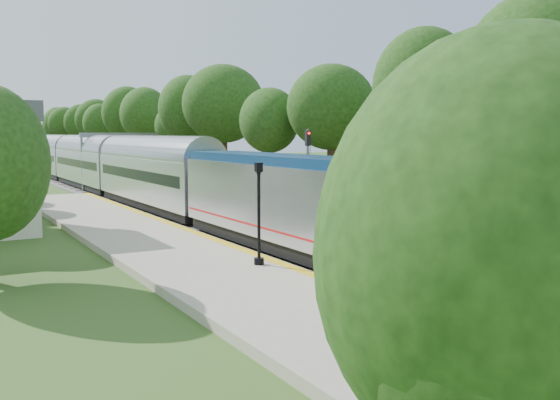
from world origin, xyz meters
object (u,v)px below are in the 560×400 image
signal_gantry (120,146)px  signal_platform (366,192)px  train (53,160)px  lamppost_far (259,219)px  signal_farside (308,166)px

signal_gantry → signal_platform: 49.85m
train → lamppost_far: (-3.30, -67.73, -0.02)m
lamppost_far → signal_gantry: bearing=82.3°
signal_gantry → signal_farside: size_ratio=1.34×
signal_gantry → signal_platform: signal_platform is taller
signal_gantry → lamppost_far: size_ratio=1.88×
signal_farside → signal_gantry: bearing=96.7°
signal_platform → signal_farside: (9.10, 18.01, -0.18)m
lamppost_far → signal_farside: bearing=49.2°
signal_platform → signal_gantry: bearing=83.8°
train → signal_platform: 74.82m
train → signal_platform: (-2.90, -74.74, 1.74)m
signal_gantry → lamppost_far: (-5.77, -42.54, -2.44)m
train → signal_farside: signal_farside is taller
lamppost_far → signal_farside: (9.50, 11.00, 1.58)m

